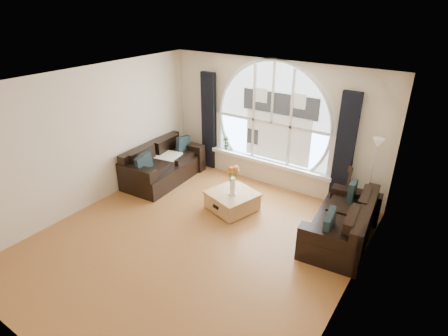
# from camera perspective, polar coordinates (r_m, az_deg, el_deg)

# --- Properties ---
(ground) EXTENTS (5.00, 5.50, 0.01)m
(ground) POSITION_cam_1_polar(r_m,az_deg,el_deg) (6.42, -4.60, -11.39)
(ground) COLOR brown
(ground) RESTS_ON ground
(ceiling) EXTENTS (5.00, 5.50, 0.01)m
(ceiling) POSITION_cam_1_polar(r_m,az_deg,el_deg) (5.27, -5.64, 12.83)
(ceiling) COLOR silver
(ceiling) RESTS_ON ground
(wall_back) EXTENTS (5.00, 0.01, 2.70)m
(wall_back) POSITION_cam_1_polar(r_m,az_deg,el_deg) (7.87, 7.63, 6.78)
(wall_back) COLOR beige
(wall_back) RESTS_ON ground
(wall_front) EXTENTS (5.00, 0.01, 2.70)m
(wall_front) POSITION_cam_1_polar(r_m,az_deg,el_deg) (4.30, -29.37, -13.83)
(wall_front) COLOR beige
(wall_front) RESTS_ON ground
(wall_left) EXTENTS (0.01, 5.50, 2.70)m
(wall_left) POSITION_cam_1_polar(r_m,az_deg,el_deg) (7.44, -20.30, 4.26)
(wall_left) COLOR beige
(wall_left) RESTS_ON ground
(wall_right) EXTENTS (0.01, 5.50, 2.70)m
(wall_right) POSITION_cam_1_polar(r_m,az_deg,el_deg) (4.74, 19.47, -7.90)
(wall_right) COLOR beige
(wall_right) RESTS_ON ground
(attic_slope) EXTENTS (0.92, 5.50, 0.72)m
(attic_slope) POSITION_cam_1_polar(r_m,az_deg,el_deg) (4.37, 17.61, 4.25)
(attic_slope) COLOR silver
(attic_slope) RESTS_ON ground
(arched_window) EXTENTS (2.60, 0.06, 2.15)m
(arched_window) POSITION_cam_1_polar(r_m,az_deg,el_deg) (7.76, 7.64, 8.64)
(arched_window) COLOR silver
(arched_window) RESTS_ON wall_back
(window_sill) EXTENTS (2.90, 0.22, 0.08)m
(window_sill) POSITION_cam_1_polar(r_m,az_deg,el_deg) (8.10, 6.96, 0.95)
(window_sill) COLOR white
(window_sill) RESTS_ON wall_back
(window_frame) EXTENTS (2.76, 0.08, 2.15)m
(window_frame) POSITION_cam_1_polar(r_m,az_deg,el_deg) (7.74, 7.54, 8.59)
(window_frame) COLOR white
(window_frame) RESTS_ON wall_back
(neighbor_house) EXTENTS (1.70, 0.02, 1.50)m
(neighbor_house) POSITION_cam_1_polar(r_m,az_deg,el_deg) (7.73, 8.53, 7.53)
(neighbor_house) COLOR silver
(neighbor_house) RESTS_ON wall_back
(curtain_left) EXTENTS (0.35, 0.12, 2.30)m
(curtain_left) POSITION_cam_1_polar(r_m,az_deg,el_deg) (8.63, -2.37, 7.26)
(curtain_left) COLOR black
(curtain_left) RESTS_ON ground
(curtain_right) EXTENTS (0.35, 0.12, 2.30)m
(curtain_right) POSITION_cam_1_polar(r_m,az_deg,el_deg) (7.31, 18.31, 2.51)
(curtain_right) COLOR black
(curtain_right) RESTS_ON ground
(sofa_left) EXTENTS (1.05, 1.92, 0.83)m
(sofa_left) POSITION_cam_1_polar(r_m,az_deg,el_deg) (8.32, -9.42, 0.65)
(sofa_left) COLOR black
(sofa_left) RESTS_ON ground
(sofa_right) EXTENTS (1.06, 1.85, 0.79)m
(sofa_right) POSITION_cam_1_polar(r_m,az_deg,el_deg) (6.53, 18.02, -7.77)
(sofa_right) COLOR black
(sofa_right) RESTS_ON ground
(coffee_chest) EXTENTS (1.04, 1.04, 0.41)m
(coffee_chest) POSITION_cam_1_polar(r_m,az_deg,el_deg) (7.17, 1.30, -5.02)
(coffee_chest) COLOR tan
(coffee_chest) RESTS_ON ground
(throw_blanket) EXTENTS (0.64, 0.64, 0.10)m
(throw_blanket) POSITION_cam_1_polar(r_m,az_deg,el_deg) (8.37, -9.00, 1.59)
(throw_blanket) COLOR silver
(throw_blanket) RESTS_ON sofa_left
(vase_flowers) EXTENTS (0.24, 0.24, 0.70)m
(vase_flowers) POSITION_cam_1_polar(r_m,az_deg,el_deg) (6.85, 1.38, -1.27)
(vase_flowers) COLOR white
(vase_flowers) RESTS_ON coffee_chest
(floor_lamp) EXTENTS (0.24, 0.24, 1.60)m
(floor_lamp) POSITION_cam_1_polar(r_m,az_deg,el_deg) (7.15, 22.00, -1.71)
(floor_lamp) COLOR #B2B2B2
(floor_lamp) RESTS_ON ground
(guitar) EXTENTS (0.38, 0.27, 1.06)m
(guitar) POSITION_cam_1_polar(r_m,az_deg,el_deg) (7.24, 18.82, -3.24)
(guitar) COLOR brown
(guitar) RESTS_ON ground
(potted_plant) EXTENTS (0.18, 0.14, 0.32)m
(potted_plant) POSITION_cam_1_polar(r_m,az_deg,el_deg) (8.54, 0.29, 3.95)
(potted_plant) COLOR #1E6023
(potted_plant) RESTS_ON window_sill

